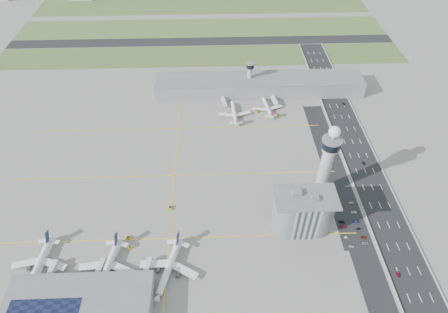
{
  "coord_description": "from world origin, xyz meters",
  "views": [
    {
      "loc": [
        -7.49,
        -179.13,
        217.96
      ],
      "look_at": [
        0.0,
        35.0,
        15.0
      ],
      "focal_mm": 30.0,
      "sensor_mm": 36.0,
      "label": 1
    }
  ],
  "objects_px": {
    "car_lot_8": "(358,229)",
    "car_lot_10": "(354,212)",
    "tug_0": "(103,261)",
    "car_hw_2": "(344,104)",
    "car_lot_0": "(352,246)",
    "jet_bridge_near_1": "(96,280)",
    "airplane_near_a": "(37,263)",
    "car_lot_4": "(338,211)",
    "airplane_near_c": "(168,267)",
    "jet_bridge_far_0": "(223,99)",
    "car_lot_3": "(342,222)",
    "car_lot_11": "(351,203)",
    "car_hw_0": "(398,274)",
    "control_tower": "(327,160)",
    "car_hw_1": "(364,163)",
    "tug_1": "(128,238)",
    "airplane_far_b": "(267,105)",
    "car_lot_2": "(343,227)",
    "tug_2": "(130,248)",
    "car_lot_7": "(364,237)",
    "jet_bridge_near_0": "(47,282)",
    "tug_3": "(170,208)",
    "car_lot_5": "(335,204)",
    "tug_5": "(278,115)",
    "jet_bridge_far_1": "(272,98)",
    "car_lot_6": "(366,243)",
    "car_lot_9": "(356,222)",
    "car_hw_4": "(316,72)",
    "admin_building": "(303,212)",
    "car_lot_1": "(347,237)",
    "jet_bridge_near_2": "(144,279)",
    "airplane_near_b": "(106,267)",
    "airplane_far_a": "(234,111)",
    "secondary_tower": "(250,75)"
  },
  "relations": [
    {
      "from": "tug_1",
      "to": "car_hw_1",
      "type": "height_order",
      "value": "tug_1"
    },
    {
      "from": "car_lot_3",
      "to": "tug_2",
      "type": "bearing_deg",
      "value": 103.64
    },
    {
      "from": "car_lot_5",
      "to": "car_hw_2",
      "type": "distance_m",
      "value": 132.16
    },
    {
      "from": "car_hw_0",
      "to": "car_lot_1",
      "type": "bearing_deg",
      "value": 126.11
    },
    {
      "from": "tug_0",
      "to": "tug_3",
      "type": "relative_size",
      "value": 1.0
    },
    {
      "from": "jet_bridge_far_0",
      "to": "car_lot_5",
      "type": "distance_m",
      "value": 157.56
    },
    {
      "from": "car_lot_0",
      "to": "jet_bridge_near_1",
      "type": "bearing_deg",
      "value": 103.52
    },
    {
      "from": "car_hw_1",
      "to": "jet_bridge_far_0",
      "type": "bearing_deg",
      "value": 137.14
    },
    {
      "from": "tug_3",
      "to": "car_hw_0",
      "type": "relative_size",
      "value": 0.94
    },
    {
      "from": "tug_3",
      "to": "car_lot_8",
      "type": "bearing_deg",
      "value": 172.85
    },
    {
      "from": "car_lot_7",
      "to": "car_lot_10",
      "type": "xyz_separation_m",
      "value": [
        -0.47,
        21.62,
        0.0
      ]
    },
    {
      "from": "airplane_near_c",
      "to": "car_lot_3",
      "type": "xyz_separation_m",
      "value": [
        120.72,
        34.76,
        -5.83
      ]
    },
    {
      "from": "tug_0",
      "to": "car_hw_2",
      "type": "xyz_separation_m",
      "value": [
        203.86,
        168.5,
        -0.42
      ]
    },
    {
      "from": "airplane_far_b",
      "to": "car_lot_2",
      "type": "height_order",
      "value": "airplane_far_b"
    },
    {
      "from": "airplane_near_c",
      "to": "jet_bridge_far_0",
      "type": "height_order",
      "value": "airplane_near_c"
    },
    {
      "from": "car_lot_4",
      "to": "tug_2",
      "type": "bearing_deg",
      "value": 106.63
    },
    {
      "from": "control_tower",
      "to": "airplane_far_b",
      "type": "relative_size",
      "value": 1.8
    },
    {
      "from": "car_lot_11",
      "to": "car_hw_0",
      "type": "distance_m",
      "value": 60.5
    },
    {
      "from": "airplane_near_c",
      "to": "car_lot_8",
      "type": "relative_size",
      "value": 13.55
    },
    {
      "from": "airplane_near_b",
      "to": "car_hw_0",
      "type": "distance_m",
      "value": 184.8
    },
    {
      "from": "airplane_near_b",
      "to": "tug_1",
      "type": "xyz_separation_m",
      "value": [
        9.05,
        25.52,
        -5.5
      ]
    },
    {
      "from": "airplane_far_a",
      "to": "secondary_tower",
      "type": "bearing_deg",
      "value": -26.48
    },
    {
      "from": "jet_bridge_near_2",
      "to": "car_lot_0",
      "type": "distance_m",
      "value": 137.94
    },
    {
      "from": "car_lot_7",
      "to": "car_hw_2",
      "type": "height_order",
      "value": "car_hw_2"
    },
    {
      "from": "car_lot_8",
      "to": "jet_bridge_far_1",
      "type": "bearing_deg",
      "value": 9.12
    },
    {
      "from": "jet_bridge_near_1",
      "to": "car_lot_2",
      "type": "distance_m",
      "value": 168.94
    },
    {
      "from": "airplane_near_a",
      "to": "car_lot_4",
      "type": "xyz_separation_m",
      "value": [
        203.93,
        38.86,
        -5.38
      ]
    },
    {
      "from": "jet_bridge_far_1",
      "to": "car_lot_6",
      "type": "relative_size",
      "value": 3.23
    },
    {
      "from": "airplane_near_a",
      "to": "airplane_near_c",
      "type": "distance_m",
      "value": 83.41
    },
    {
      "from": "tug_1",
      "to": "car_hw_4",
      "type": "bearing_deg",
      "value": 65.19
    },
    {
      "from": "car_lot_9",
      "to": "airplane_near_a",
      "type": "bearing_deg",
      "value": 104.61
    },
    {
      "from": "car_lot_8",
      "to": "tug_5",
      "type": "bearing_deg",
      "value": 10.95
    },
    {
      "from": "jet_bridge_far_1",
      "to": "airplane_near_a",
      "type": "bearing_deg",
      "value": -53.68
    },
    {
      "from": "car_hw_0",
      "to": "control_tower",
      "type": "bearing_deg",
      "value": 111.64
    },
    {
      "from": "car_lot_10",
      "to": "car_hw_2",
      "type": "distance_m",
      "value": 137.46
    },
    {
      "from": "airplane_near_c",
      "to": "car_hw_4",
      "type": "relative_size",
      "value": 12.65
    },
    {
      "from": "jet_bridge_near_0",
      "to": "car_lot_0",
      "type": "distance_m",
      "value": 197.49
    },
    {
      "from": "car_lot_10",
      "to": "car_lot_4",
      "type": "bearing_deg",
      "value": 83.31
    },
    {
      "from": "car_lot_8",
      "to": "car_lot_10",
      "type": "height_order",
      "value": "car_lot_8"
    },
    {
      "from": "tug_3",
      "to": "car_lot_5",
      "type": "distance_m",
      "value": 122.93
    },
    {
      "from": "car_lot_9",
      "to": "car_lot_5",
      "type": "bearing_deg",
      "value": 39.76
    },
    {
      "from": "control_tower",
      "to": "airplane_near_a",
      "type": "distance_m",
      "value": 204.17
    },
    {
      "from": "airplane_near_b",
      "to": "tug_2",
      "type": "bearing_deg",
      "value": 156.23
    },
    {
      "from": "car_lot_7",
      "to": "tug_5",
      "type": "bearing_deg",
      "value": 23.13
    },
    {
      "from": "tug_3",
      "to": "car_lot_7",
      "type": "height_order",
      "value": "tug_3"
    },
    {
      "from": "tug_1",
      "to": "car_lot_0",
      "type": "height_order",
      "value": "tug_1"
    },
    {
      "from": "car_lot_4",
      "to": "car_lot_9",
      "type": "xyz_separation_m",
      "value": [
        10.51,
        -9.83,
        0.08
      ]
    },
    {
      "from": "admin_building",
      "to": "car_lot_6",
      "type": "relative_size",
      "value": 9.69
    },
    {
      "from": "car_lot_1",
      "to": "car_lot_5",
      "type": "distance_m",
      "value": 30.01
    },
    {
      "from": "control_tower",
      "to": "airplane_near_b",
      "type": "distance_m",
      "value": 164.35
    }
  ]
}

